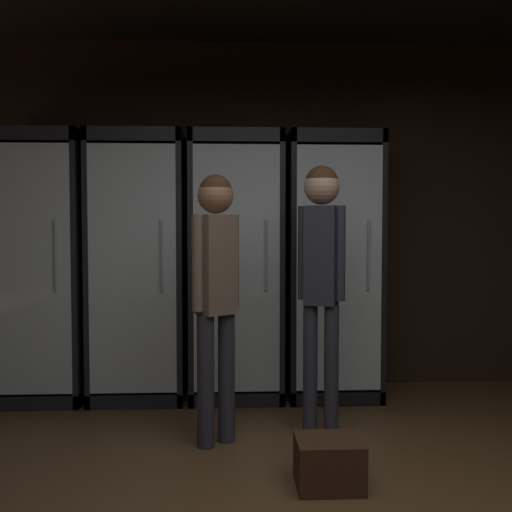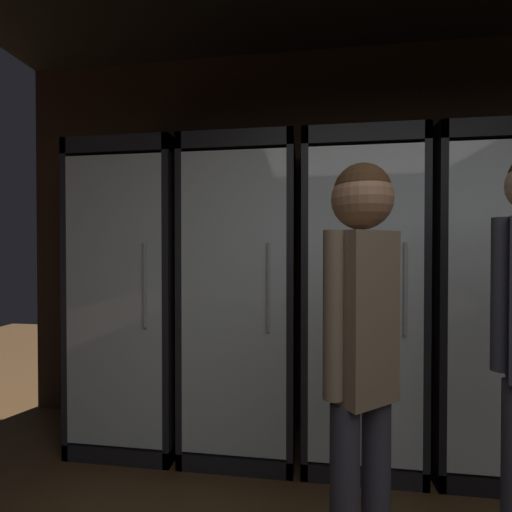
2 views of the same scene
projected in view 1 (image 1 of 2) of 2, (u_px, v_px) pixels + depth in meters
The scene contains 8 objects.
wall_back at pixel (292, 216), 4.97m from camera, with size 6.00×0.06×2.80m, color black.
cooler_far_left at pixel (42, 269), 4.58m from camera, with size 0.70×0.66×2.01m.
cooler_left at pixel (140, 268), 4.61m from camera, with size 0.70×0.66×2.01m.
cooler_center at pixel (236, 269), 4.65m from camera, with size 0.70×0.66×2.01m.
cooler_right at pixel (331, 269), 4.68m from camera, with size 0.70×0.66×2.01m.
shopper_near at pixel (216, 276), 3.56m from camera, with size 0.28×0.25×1.61m.
shopper_far at pixel (321, 259), 3.72m from camera, with size 0.28×0.22×1.68m.
wine_crate_floor at pixel (329, 463), 3.02m from camera, with size 0.33×0.30×0.24m, color #3D2314.
Camera 1 is at (-0.54, -1.93, 1.30)m, focal length 42.21 mm.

